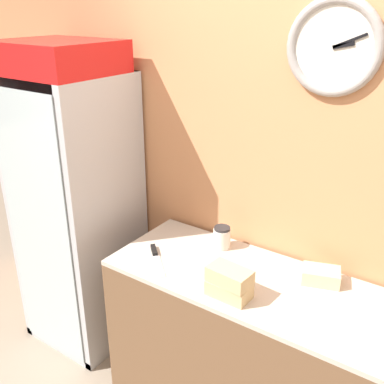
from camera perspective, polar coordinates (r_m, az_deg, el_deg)
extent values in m
cube|color=tan|center=(2.38, 14.06, 1.68)|extent=(5.20, 0.06, 2.70)
torus|color=gray|center=(2.17, 17.53, 17.14)|extent=(0.44, 0.05, 0.44)
cylinder|color=silver|center=(2.17, 17.53, 17.14)|extent=(0.36, 0.01, 0.36)
cube|color=black|center=(2.14, 18.69, 17.23)|extent=(0.10, 0.01, 0.04)
cube|color=black|center=(2.13, 19.40, 17.66)|extent=(0.14, 0.01, 0.07)
cube|color=brown|center=(2.58, 8.87, -20.06)|extent=(1.68, 0.62, 0.87)
cube|color=#BCB2A3|center=(2.30, 9.57, -11.84)|extent=(1.68, 0.62, 0.02)
cube|color=#B2B7BC|center=(3.19, -10.41, -1.03)|extent=(0.65, 0.04, 1.81)
cube|color=#B2B7BC|center=(3.24, -17.74, -1.46)|extent=(0.05, 0.61, 1.81)
cube|color=#B2B7BC|center=(2.82, -10.13, -4.39)|extent=(0.05, 0.61, 1.81)
cube|color=#B2B7BC|center=(3.49, -12.75, -15.98)|extent=(0.65, 0.61, 0.05)
cube|color=white|center=(3.18, -10.77, -1.20)|extent=(0.55, 0.02, 1.71)
cube|color=silver|center=(2.85, -18.84, -5.02)|extent=(0.55, 0.01, 1.71)
cube|color=red|center=(2.73, -16.78, 16.12)|extent=(0.65, 0.55, 0.18)
cube|color=silver|center=(3.24, -13.63, -10.61)|extent=(0.53, 0.49, 0.01)
cube|color=silver|center=(3.08, -14.20, -5.53)|extent=(0.53, 0.49, 0.01)
cube|color=silver|center=(2.94, -14.81, 0.07)|extent=(0.53, 0.49, 0.01)
cube|color=silver|center=(2.83, -15.48, 6.17)|extent=(0.53, 0.49, 0.01)
cylinder|color=gold|center=(2.66, -15.72, -0.59)|extent=(0.06, 0.06, 0.15)
cylinder|color=gold|center=(2.62, -15.97, 1.55)|extent=(0.03, 0.03, 0.06)
cylinder|color=#B2231E|center=(2.76, -19.98, 6.78)|extent=(0.07, 0.07, 0.13)
cylinder|color=#B2231E|center=(2.74, -20.25, 8.69)|extent=(0.03, 0.03, 0.06)
cylinder|color=#5B2D19|center=(2.81, -18.35, 0.52)|extent=(0.07, 0.07, 0.16)
cylinder|color=#5B2D19|center=(2.77, -18.65, 2.73)|extent=(0.03, 0.03, 0.07)
cylinder|color=#72337F|center=(2.85, -21.37, 7.26)|extent=(0.07, 0.07, 0.15)
cylinder|color=#72337F|center=(2.82, -21.69, 9.40)|extent=(0.03, 0.03, 0.07)
cylinder|color=#5B2D19|center=(3.01, -18.35, -5.24)|extent=(0.07, 0.07, 0.13)
cylinder|color=#5B2D19|center=(2.96, -18.57, -3.65)|extent=(0.03, 0.03, 0.06)
cylinder|color=#B2231E|center=(2.91, -16.81, -5.92)|extent=(0.07, 0.07, 0.14)
cylinder|color=#B2231E|center=(2.86, -17.04, -4.18)|extent=(0.03, 0.03, 0.06)
cube|color=tan|center=(2.18, 4.73, -12.21)|extent=(0.21, 0.12, 0.07)
cube|color=tan|center=(2.13, 4.80, -10.58)|extent=(0.21, 0.14, 0.07)
cube|color=beige|center=(2.35, 16.06, -10.16)|extent=(0.21, 0.18, 0.07)
cube|color=silver|center=(2.41, -4.30, -9.40)|extent=(0.18, 0.17, 0.00)
cube|color=black|center=(2.54, -4.85, -7.36)|extent=(0.09, 0.09, 0.02)
cylinder|color=silver|center=(2.55, 3.81, -5.90)|extent=(0.10, 0.10, 0.11)
cylinder|color=#262628|center=(2.52, 3.84, -4.63)|extent=(0.09, 0.09, 0.01)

